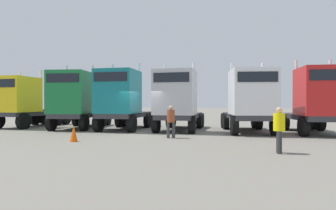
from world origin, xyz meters
name	(u,v)px	position (x,y,z in m)	size (l,w,h in m)	color
ground	(143,133)	(0.00, 0.00, 0.00)	(200.00, 200.00, 0.00)	slate
semi_truck_yellow	(23,101)	(-9.91, 1.49, 1.93)	(2.59, 6.17, 4.26)	#333338
semi_truck_green	(75,100)	(-5.40, 1.26, 2.03)	(3.59, 6.66, 4.49)	#333338
semi_truck_teal	(121,99)	(-1.96, 1.28, 2.05)	(2.88, 6.08, 4.49)	#333338
semi_truck_silver	(177,101)	(1.74, 1.58, 1.95)	(2.73, 6.10, 4.40)	#333338
semi_truck_white	(250,100)	(6.17, 1.62, 1.97)	(3.59, 6.38, 4.31)	#333338
semi_truck_red	(318,100)	(9.85, 1.80, 1.95)	(3.28, 6.19, 4.35)	#333338
visitor_in_hivis	(279,127)	(7.03, -5.10, 0.95)	(0.41, 0.44, 1.64)	#2D2D2D
visitor_with_camera	(171,119)	(2.19, -1.79, 0.96)	(0.53, 0.53, 1.66)	#3B3B3B
traffic_cone_near	(74,134)	(-1.83, -4.30, 0.37)	(0.36, 0.36, 0.74)	#F2590C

